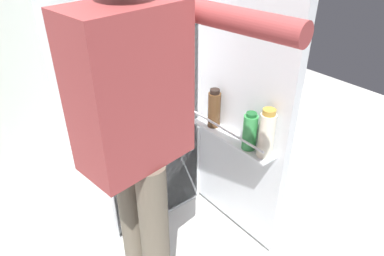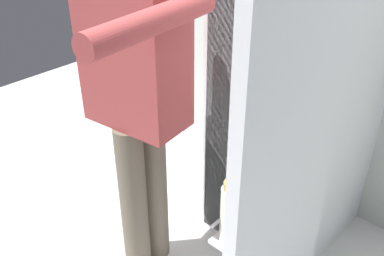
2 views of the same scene
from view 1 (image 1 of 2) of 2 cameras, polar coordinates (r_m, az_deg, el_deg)
ground_plane at (r=2.09m, az=-0.90°, el=-17.91°), size 5.47×5.47×0.00m
refrigerator at (r=1.97m, az=-9.98°, el=8.26°), size 0.65×1.22×1.66m
person at (r=1.27m, az=-8.96°, el=0.90°), size 0.57×0.66×1.60m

